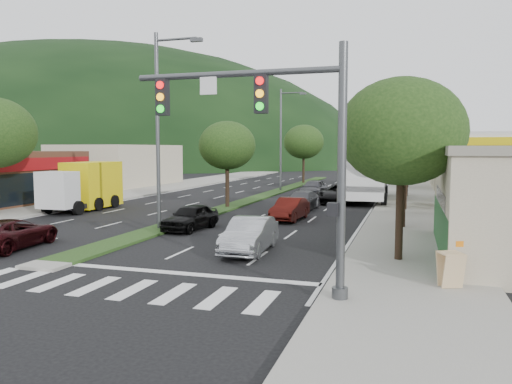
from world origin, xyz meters
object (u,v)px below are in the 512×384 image
(box_truck, at_px, (85,187))
(motorhome, at_px, (367,175))
(tree_med_near, at_px, (227,145))
(car_queue_e, at_px, (314,188))
(tree_r_e, at_px, (408,142))
(car_queue_d, at_px, (339,194))
(tree_r_d, at_px, (408,137))
(a_frame_sign, at_px, (451,266))
(tree_r_c, at_px, (406,141))
(sedan_silver, at_px, (250,235))
(car_queue_b, at_px, (302,201))
(tree_med_far, at_px, (304,142))
(streetlight_near, at_px, (161,121))
(car_queue_c, at_px, (290,209))
(tree_r_b, at_px, (405,132))
(suv_maroon, at_px, (12,233))
(streetlight_mid, at_px, (283,135))
(car_queue_a, at_px, (191,217))
(traffic_signal, at_px, (284,133))
(tree_r_a, at_px, (402,132))

(box_truck, height_order, motorhome, motorhome)
(tree_med_near, xyz_separation_m, car_queue_e, (4.16, 10.60, -3.68))
(tree_r_e, bearing_deg, car_queue_d, -106.54)
(tree_r_d, height_order, a_frame_sign, tree_r_d)
(tree_r_c, height_order, sedan_silver, tree_r_c)
(car_queue_b, xyz_separation_m, car_queue_e, (-1.08, 10.00, 0.10))
(tree_med_far, bearing_deg, a_frame_sign, -72.68)
(streetlight_near, height_order, car_queue_c, streetlight_near)
(tree_r_b, height_order, tree_r_d, tree_r_d)
(tree_r_e, relative_size, suv_maroon, 1.48)
(streetlight_mid, relative_size, car_queue_e, 2.29)
(car_queue_a, bearing_deg, sedan_silver, -37.21)
(tree_r_d, relative_size, sedan_silver, 1.67)
(tree_r_b, xyz_separation_m, box_truck, (-21.00, 2.24, -3.49))
(traffic_signal, bearing_deg, car_queue_b, 100.66)
(tree_r_e, relative_size, a_frame_sign, 4.76)
(car_queue_a, distance_m, car_queue_e, 20.18)
(streetlight_mid, distance_m, sedan_silver, 29.81)
(traffic_signal, bearing_deg, car_queue_c, 102.80)
(streetlight_near, xyz_separation_m, suv_maroon, (-3.95, -6.00, -4.95))
(tree_r_b, bearing_deg, traffic_signal, -102.37)
(traffic_signal, distance_m, car_queue_d, 25.51)
(tree_r_a, relative_size, car_queue_c, 1.67)
(traffic_signal, bearing_deg, streetlight_mid, 104.33)
(sedan_silver, height_order, suv_maroon, sedan_silver)
(tree_r_b, relative_size, tree_r_d, 0.97)
(tree_med_near, distance_m, streetlight_near, 10.07)
(car_queue_c, bearing_deg, car_queue_b, 97.78)
(car_queue_c, distance_m, box_truck, 14.63)
(car_queue_b, bearing_deg, a_frame_sign, -61.02)
(tree_med_far, xyz_separation_m, streetlight_mid, (0.21, -11.00, 0.58))
(tree_r_e, height_order, tree_med_far, tree_med_far)
(streetlight_mid, xyz_separation_m, car_queue_c, (5.38, -19.40, -4.93))
(tree_med_near, xyz_separation_m, streetlight_mid, (0.21, 15.00, 1.16))
(car_queue_b, relative_size, a_frame_sign, 3.14)
(traffic_signal, xyz_separation_m, streetlight_near, (-8.82, 9.54, 0.94))
(tree_r_a, height_order, tree_r_b, tree_r_b)
(suv_maroon, xyz_separation_m, car_queue_d, (10.88, 21.60, 0.11))
(tree_r_c, height_order, box_truck, tree_r_c)
(car_queue_b, distance_m, box_truck, 14.92)
(tree_r_a, distance_m, a_frame_sign, 5.54)
(tree_r_d, relative_size, tree_med_far, 1.03)
(tree_med_far, bearing_deg, car_queue_d, -70.73)
(sedan_silver, xyz_separation_m, motorhome, (2.84, 21.55, 1.37))
(car_queue_c, bearing_deg, tree_r_b, -10.28)
(streetlight_mid, distance_m, car_queue_a, 24.92)
(tree_r_e, height_order, tree_med_near, tree_r_e)
(streetlight_mid, xyz_separation_m, sedan_silver, (5.95, -28.80, -4.88))
(tree_r_b, bearing_deg, car_queue_c, 165.96)
(tree_r_e, distance_m, tree_med_near, 25.06)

